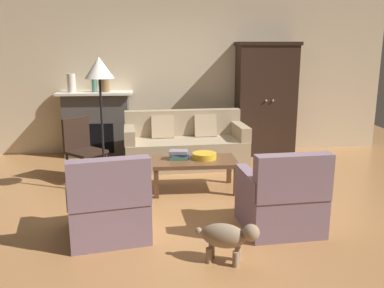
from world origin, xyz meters
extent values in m
plane|color=#B27A47|center=(0.00, 0.00, 0.00)|extent=(9.60, 9.60, 0.00)
cube|color=beige|center=(0.00, 2.55, 1.40)|extent=(7.20, 0.10, 2.80)
cube|color=#4C4947|center=(-1.55, 2.30, 0.54)|extent=(1.10, 0.36, 1.08)
cube|color=black|center=(-1.55, 2.12, 0.34)|extent=(0.60, 0.01, 0.52)
cube|color=white|center=(-1.55, 2.28, 1.10)|extent=(1.26, 0.48, 0.04)
cube|color=black|center=(1.40, 2.22, 0.95)|extent=(1.00, 0.52, 1.89)
cube|color=black|center=(1.40, 2.22, 1.92)|extent=(1.06, 0.55, 0.06)
sphere|color=#ADAFB5|center=(1.34, 1.95, 0.98)|extent=(0.04, 0.04, 0.04)
sphere|color=#ADAFB5|center=(1.46, 1.95, 0.98)|extent=(0.04, 0.04, 0.04)
cube|color=tan|center=(-0.05, 1.50, 0.22)|extent=(1.95, 0.97, 0.44)
cube|color=tan|center=(-0.08, 1.84, 0.65)|extent=(1.91, 0.31, 0.42)
cube|color=tan|center=(-0.93, 1.44, 0.55)|extent=(0.21, 0.81, 0.22)
cube|color=tan|center=(0.82, 1.56, 0.55)|extent=(0.21, 0.81, 0.22)
cube|color=tan|center=(-0.42, 1.67, 0.61)|extent=(0.37, 0.21, 0.37)
cube|color=tan|center=(0.28, 1.72, 0.61)|extent=(0.37, 0.21, 0.37)
cube|color=brown|center=(-0.02, 0.35, 0.39)|extent=(1.10, 0.60, 0.05)
cube|color=brown|center=(-0.53, 0.09, 0.18)|extent=(0.06, 0.06, 0.37)
cube|color=brown|center=(0.49, 0.09, 0.18)|extent=(0.06, 0.06, 0.37)
cube|color=brown|center=(-0.53, 0.61, 0.18)|extent=(0.06, 0.06, 0.37)
cube|color=brown|center=(0.49, 0.61, 0.18)|extent=(0.06, 0.06, 0.37)
cylinder|color=gold|center=(0.11, 0.39, 0.46)|extent=(0.32, 0.32, 0.08)
cube|color=#427A4C|center=(-0.23, 0.39, 0.44)|extent=(0.25, 0.19, 0.04)
cube|color=#38569E|center=(-0.21, 0.40, 0.48)|extent=(0.24, 0.18, 0.04)
cube|color=gray|center=(-0.23, 0.39, 0.52)|extent=(0.26, 0.20, 0.04)
cylinder|color=beige|center=(-1.93, 2.28, 1.28)|extent=(0.14, 0.14, 0.31)
cylinder|color=slate|center=(-1.55, 2.28, 1.27)|extent=(0.09, 0.09, 0.30)
cylinder|color=olive|center=(-1.37, 2.28, 1.27)|extent=(0.15, 0.15, 0.29)
cube|color=gray|center=(-1.02, -0.91, 0.21)|extent=(0.89, 0.89, 0.42)
cube|color=gray|center=(-0.95, -1.22, 0.65)|extent=(0.78, 0.31, 0.46)
cube|color=gray|center=(-0.69, -0.85, 0.52)|extent=(0.26, 0.71, 0.20)
cube|color=gray|center=(-1.34, -0.98, 0.52)|extent=(0.26, 0.71, 0.20)
cube|color=gray|center=(0.76, -0.89, 0.21)|extent=(0.82, 0.82, 0.42)
cube|color=gray|center=(0.79, -1.20, 0.65)|extent=(0.77, 0.22, 0.46)
cube|color=gray|center=(1.09, -0.87, 0.52)|extent=(0.18, 0.71, 0.20)
cube|color=gray|center=(0.43, -0.92, 0.52)|extent=(0.18, 0.71, 0.20)
cube|color=black|center=(-1.50, 0.84, 0.43)|extent=(0.62, 0.62, 0.04)
cylinder|color=black|center=(-1.49, 0.57, 0.21)|extent=(0.04, 0.04, 0.41)
cylinder|color=black|center=(-1.23, 0.86, 0.21)|extent=(0.04, 0.04, 0.41)
cylinder|color=black|center=(-1.77, 0.83, 0.21)|extent=(0.04, 0.04, 0.41)
cylinder|color=black|center=(-1.52, 1.11, 0.21)|extent=(0.04, 0.04, 0.41)
cube|color=black|center=(-1.65, 0.98, 0.68)|extent=(0.32, 0.35, 0.45)
cylinder|color=black|center=(-1.20, 0.33, 0.01)|extent=(0.26, 0.26, 0.02)
cylinder|color=black|center=(-1.20, 0.33, 0.76)|extent=(0.03, 0.03, 1.51)
cone|color=white|center=(-1.20, 0.33, 1.62)|extent=(0.36, 0.36, 0.26)
ellipsoid|color=gray|center=(0.06, -1.57, 0.25)|extent=(0.44, 0.33, 0.22)
sphere|color=gray|center=(0.29, -1.65, 0.31)|extent=(0.15, 0.15, 0.15)
cylinder|color=gray|center=(0.19, -1.56, 0.07)|extent=(0.06, 0.06, 0.14)
cylinder|color=gray|center=(0.16, -1.66, 0.07)|extent=(0.06, 0.06, 0.14)
cylinder|color=gray|center=(-0.03, -1.47, 0.07)|extent=(0.06, 0.06, 0.14)
cylinder|color=gray|center=(-0.07, -1.57, 0.07)|extent=(0.06, 0.06, 0.14)
sphere|color=gray|center=(-0.15, -1.48, 0.27)|extent=(0.06, 0.06, 0.06)
camera|label=1|loc=(-0.51, -4.90, 1.88)|focal=38.81mm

